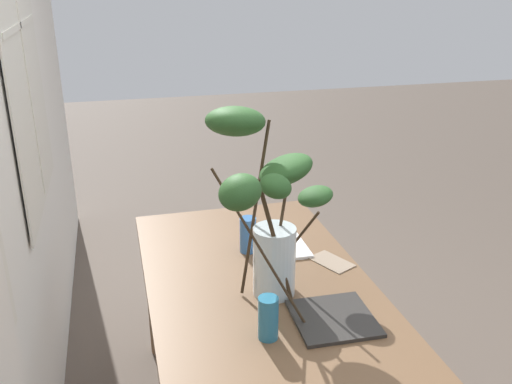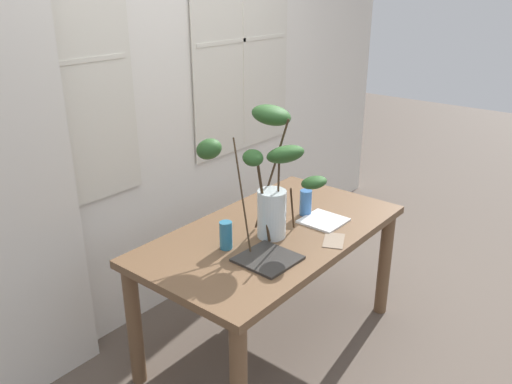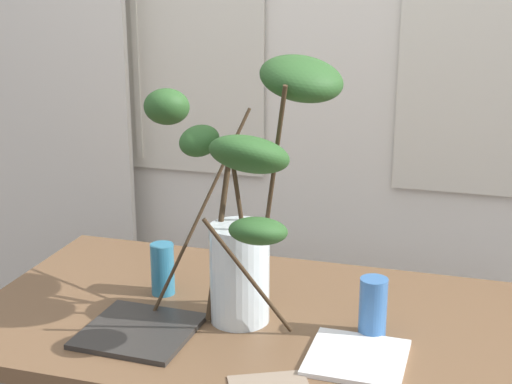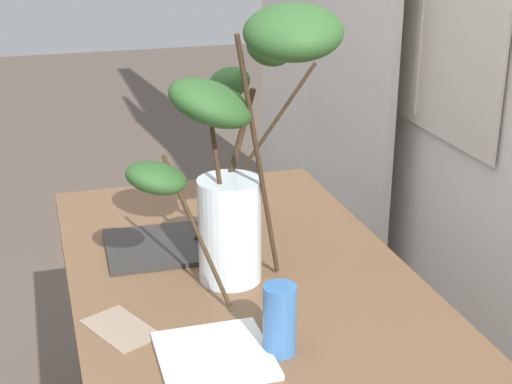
% 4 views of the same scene
% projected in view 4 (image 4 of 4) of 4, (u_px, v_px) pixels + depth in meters
% --- Properties ---
extents(dining_table, '(1.51, 0.83, 0.73)m').
position_uv_depth(dining_table, '(249.00, 326.00, 1.85)').
color(dining_table, brown).
rests_on(dining_table, ground).
extents(vase_with_branches, '(0.63, 0.56, 0.69)m').
position_uv_depth(vase_with_branches, '(240.00, 143.00, 1.71)').
color(vase_with_branches, silver).
rests_on(vase_with_branches, dining_table).
extents(drinking_glass_blue_left, '(0.07, 0.07, 0.14)m').
position_uv_depth(drinking_glass_blue_left, '(239.00, 208.00, 2.07)').
color(drinking_glass_blue_left, teal).
rests_on(drinking_glass_blue_left, dining_table).
extents(drinking_glass_blue_right, '(0.07, 0.07, 0.15)m').
position_uv_depth(drinking_glass_blue_right, '(280.00, 319.00, 1.52)').
color(drinking_glass_blue_right, '#386BAD').
rests_on(drinking_glass_blue_right, dining_table).
extents(plate_square_left, '(0.27, 0.27, 0.01)m').
position_uv_depth(plate_square_left, '(157.00, 246.00, 2.00)').
color(plate_square_left, '#2D2B28').
rests_on(plate_square_left, dining_table).
extents(plate_square_right, '(0.23, 0.23, 0.01)m').
position_uv_depth(plate_square_right, '(214.00, 355.00, 1.53)').
color(plate_square_right, white).
rests_on(plate_square_right, dining_table).
extents(napkin_folded, '(0.20, 0.17, 0.00)m').
position_uv_depth(napkin_folded, '(121.00, 328.00, 1.63)').
color(napkin_folded, gray).
rests_on(napkin_folded, dining_table).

